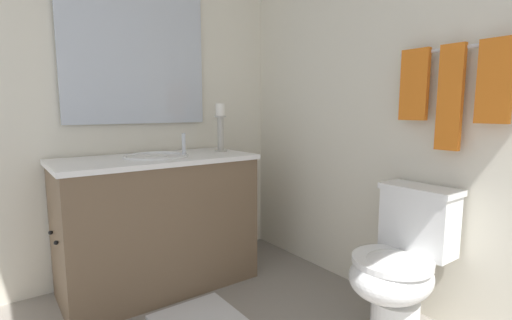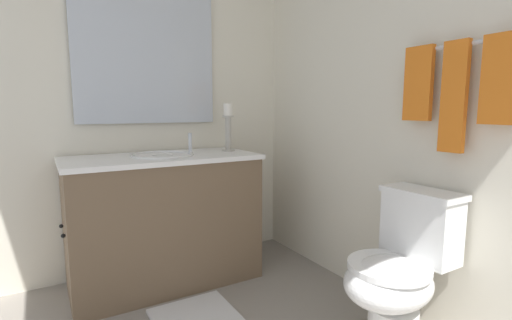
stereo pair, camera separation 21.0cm
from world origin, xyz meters
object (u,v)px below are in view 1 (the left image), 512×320
toilet (399,264)px  towel_near_corner (495,81)px  vanity_cabinet (159,222)px  towel_center (450,98)px  towel_near_vanity (414,85)px  towel_bar (456,48)px  mirror (137,56)px  sink_basin (156,163)px  candle_holder_tall (220,126)px

toilet → towel_near_corner: bearing=35.6°
vanity_cabinet → towel_center: 1.81m
towel_near_vanity → towel_bar: bearing=5.4°
mirror → towel_near_vanity: size_ratio=2.59×
towel_near_vanity → towel_center: same height
vanity_cabinet → toilet: vanity_cabinet is taller
sink_basin → candle_holder_tall: size_ratio=1.20×
towel_bar → candle_holder_tall: bearing=-158.5°
sink_basin → toilet: 1.51m
sink_basin → towel_bar: 1.77m
toilet → mirror: bearing=-152.2°
towel_near_corner → mirror: bearing=-150.8°
mirror → towel_bar: mirror is taller
candle_holder_tall → toilet: bearing=13.7°
towel_bar → mirror: bearing=-147.5°
mirror → towel_near_vanity: mirror is taller
sink_basin → toilet: (1.21, 0.79, -0.44)m
towel_near_corner → towel_center: bearing=180.0°
sink_basin → mirror: 0.74m
toilet → towel_near_vanity: bearing=115.3°
sink_basin → towel_bar: towel_bar is taller
mirror → candle_holder_tall: bearing=62.3°
candle_holder_tall → towel_bar: bearing=21.5°
vanity_cabinet → sink_basin: size_ratio=3.01×
towel_bar → towel_near_vanity: size_ratio=1.55×
vanity_cabinet → towel_near_vanity: 1.72m
mirror → towel_near_vanity: bearing=35.4°
towel_center → towel_near_corner: (0.19, 0.00, 0.07)m
toilet → towel_near_vanity: 0.93m
vanity_cabinet → towel_center: towel_center is taller
mirror → toilet: (1.49, 0.79, -1.13)m
towel_center → towel_near_corner: same height
toilet → towel_bar: 1.10m
toilet → towel_near_corner: (0.29, 0.20, 0.90)m
towel_center → towel_near_corner: 0.20m
vanity_cabinet → sink_basin: bearing=90.0°
mirror → towel_near_vanity: 1.73m
sink_basin → towel_center: 1.69m
sink_basin → toilet: bearing=33.0°
sink_basin → mirror: size_ratio=0.42×
towel_bar → towel_near_corner: bearing=-5.4°
mirror → towel_center: (1.59, 0.99, -0.30)m
vanity_cabinet → towel_near_vanity: size_ratio=3.28×
toilet → towel_near_vanity: (-0.10, 0.20, 0.91)m
sink_basin → towel_near_vanity: (1.12, 0.99, 0.46)m
towel_bar → towel_near_corner: size_ratio=1.52×
towel_center → toilet: bearing=-114.8°
towel_near_vanity → candle_holder_tall: bearing=-156.1°
vanity_cabinet → mirror: 1.11m
vanity_cabinet → candle_holder_tall: (-0.03, 0.49, 0.60)m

